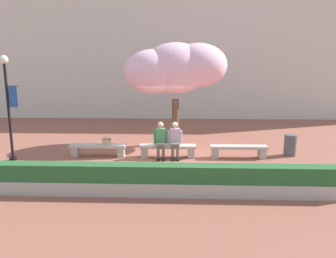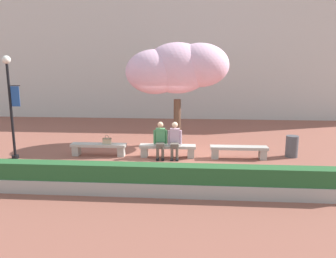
{
  "view_description": "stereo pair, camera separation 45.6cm",
  "coord_description": "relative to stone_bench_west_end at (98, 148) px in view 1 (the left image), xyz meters",
  "views": [
    {
      "loc": [
        0.45,
        -11.47,
        3.28
      ],
      "look_at": [
        0.0,
        0.2,
        1.0
      ],
      "focal_mm": 35.0,
      "sensor_mm": 36.0,
      "label": 1
    },
    {
      "loc": [
        0.91,
        -11.44,
        3.28
      ],
      "look_at": [
        0.0,
        0.2,
        1.0
      ],
      "focal_mm": 35.0,
      "sensor_mm": 36.0,
      "label": 2
    }
  ],
  "objects": [
    {
      "name": "stone_bench_west_end",
      "position": [
        0.0,
        0.0,
        0.0
      ],
      "size": [
        2.03,
        0.44,
        0.45
      ],
      "color": "#ADA89E",
      "rests_on": "ground"
    },
    {
      "name": "person_seated_right",
      "position": [
        2.81,
        -0.05,
        0.39
      ],
      "size": [
        0.51,
        0.69,
        1.29
      ],
      "color": "black",
      "rests_on": "ground"
    },
    {
      "name": "planter_hedge_foreground",
      "position": [
        2.54,
        -3.51,
        0.08
      ],
      "size": [
        9.46,
        0.5,
        0.8
      ],
      "color": "#ADA89E",
      "rests_on": "ground"
    },
    {
      "name": "building_facade",
      "position": [
        2.54,
        10.66,
        4.74
      ],
      "size": [
        28.0,
        4.0,
        10.1
      ],
      "primitive_type": "cube",
      "color": "beige",
      "rests_on": "ground"
    },
    {
      "name": "handbag",
      "position": [
        0.33,
        -0.02,
        0.27
      ],
      "size": [
        0.3,
        0.15,
        0.34
      ],
      "color": "tan",
      "rests_on": "stone_bench_west_end"
    },
    {
      "name": "stone_bench_near_west",
      "position": [
        2.54,
        0.0,
        0.0
      ],
      "size": [
        2.03,
        0.44,
        0.45
      ],
      "color": "#ADA89E",
      "rests_on": "ground"
    },
    {
      "name": "person_seated_left",
      "position": [
        2.29,
        -0.05,
        0.39
      ],
      "size": [
        0.51,
        0.7,
        1.29
      ],
      "color": "black",
      "rests_on": "ground"
    },
    {
      "name": "lamp_post_with_banner",
      "position": [
        -2.87,
        -0.6,
        1.87
      ],
      "size": [
        0.54,
        0.28,
        3.61
      ],
      "color": "black",
      "rests_on": "ground"
    },
    {
      "name": "cherry_tree_main",
      "position": [
        2.74,
        2.08,
        2.83
      ],
      "size": [
        4.2,
        2.5,
        4.19
      ],
      "color": "#513828",
      "rests_on": "ground"
    },
    {
      "name": "stone_bench_center",
      "position": [
        5.09,
        0.0,
        0.0
      ],
      "size": [
        2.03,
        0.44,
        0.45
      ],
      "color": "#ADA89E",
      "rests_on": "ground"
    },
    {
      "name": "trash_bin",
      "position": [
        7.04,
        0.39,
        0.08
      ],
      "size": [
        0.44,
        0.44,
        0.78
      ],
      "primitive_type": "cylinder",
      "color": "#4C4C51",
      "rests_on": "ground"
    },
    {
      "name": "ground_plane",
      "position": [
        2.54,
        0.0,
        -0.31
      ],
      "size": [
        100.0,
        100.0,
        0.0
      ],
      "primitive_type": "plane",
      "color": "#8E5142"
    }
  ]
}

